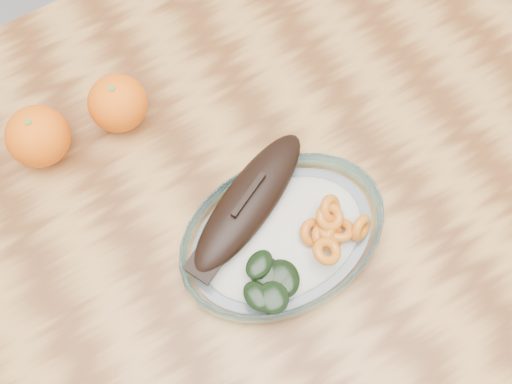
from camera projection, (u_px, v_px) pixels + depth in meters
ground at (242, 334)px, 1.44m from camera, size 3.00×3.00×0.00m
dining_table at (231, 254)px, 0.84m from camera, size 1.20×0.80×0.75m
plated_meal at (281, 234)px, 0.72m from camera, size 0.45×0.45×0.08m
orange_left at (38, 136)px, 0.75m from camera, size 0.07×0.07×0.07m
orange_right at (118, 103)px, 0.77m from camera, size 0.07×0.07×0.07m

